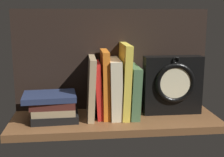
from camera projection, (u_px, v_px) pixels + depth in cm
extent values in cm
cube|color=brown|center=(115.00, 121.00, 106.91)|extent=(72.49, 24.88, 2.50)
cube|color=black|center=(112.00, 60.00, 114.27)|extent=(72.49, 1.20, 37.60)
cube|color=tan|center=(91.00, 87.00, 106.39)|extent=(3.27, 16.50, 21.24)
cube|color=red|center=(98.00, 89.00, 106.82)|extent=(3.02, 12.77, 19.57)
cube|color=orange|center=(105.00, 84.00, 106.67)|extent=(2.50, 14.18, 23.47)
cube|color=beige|center=(115.00, 88.00, 107.34)|extent=(4.25, 15.99, 20.44)
cube|color=gold|center=(124.00, 80.00, 107.16)|extent=(3.44, 16.75, 25.71)
cube|color=#476B44|center=(133.00, 91.00, 108.29)|extent=(3.78, 16.62, 18.01)
cube|color=black|center=(172.00, 85.00, 109.94)|extent=(21.02, 5.78, 21.02)
torus|color=black|center=(175.00, 83.00, 106.44)|extent=(14.32, 1.76, 14.32)
cylinder|color=beige|center=(175.00, 83.00, 106.44)|extent=(11.56, 0.60, 11.56)
cube|color=black|center=(176.00, 87.00, 106.26)|extent=(0.74, 0.30, 2.84)
cube|color=black|center=(173.00, 78.00, 105.43)|extent=(2.46, 0.30, 4.10)
torus|color=black|center=(176.00, 60.00, 105.13)|extent=(2.44, 0.44, 2.44)
cube|color=black|center=(55.00, 116.00, 104.49)|extent=(16.10, 12.82, 2.54)
cube|color=#9E8966|center=(55.00, 109.00, 103.96)|extent=(14.49, 11.43, 2.29)
cube|color=#471E19|center=(53.00, 103.00, 103.29)|extent=(15.12, 11.37, 2.47)
cube|color=#232D4C|center=(49.00, 96.00, 103.07)|extent=(18.57, 14.32, 1.89)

